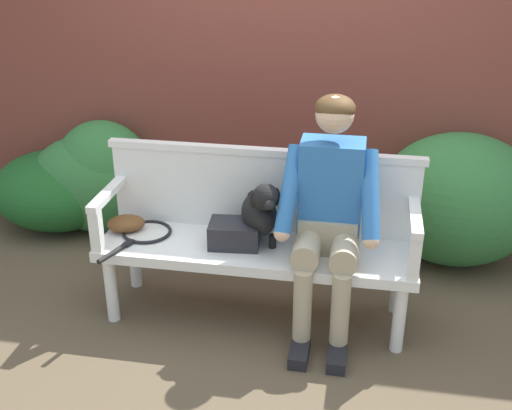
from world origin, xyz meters
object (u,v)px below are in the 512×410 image
Objects in this scene: garden_bench at (256,255)px; tennis_racket at (144,234)px; sports_bag at (235,234)px; baseball_glove at (126,223)px; dog_on_bench at (261,212)px; person_seated at (329,208)px.

garden_bench is 3.07× the size of tennis_racket.
sports_bag reaches higher than tennis_racket.
tennis_racket is at bearing -36.75° from baseball_glove.
garden_bench is at bearing -0.44° from tennis_racket.
baseball_glove reaches higher than tennis_racket.
garden_bench is 0.27m from dog_on_bench.
sports_bag is (-0.52, -0.00, -0.20)m from person_seated.
sports_bag is at bearing -167.40° from dog_on_bench.
person_seated is 1.09m from tennis_racket.
person_seated is at bearing -20.93° from baseball_glove.
baseball_glove is (-0.81, 0.03, -0.16)m from dog_on_bench.
sports_bag is (0.54, -0.02, 0.06)m from tennis_racket.
tennis_racket is (-1.06, 0.02, -0.26)m from person_seated.
sports_bag reaches higher than baseball_glove.
sports_bag is at bearing -23.38° from baseball_glove.
garden_bench is at bearing -146.47° from dog_on_bench.
dog_on_bench is 1.45× the size of sports_bag.
sports_bag is (-0.12, -0.02, 0.13)m from garden_bench.
baseball_glove is (-0.78, 0.05, 0.11)m from garden_bench.
person_seated is at bearing -4.58° from dog_on_bench.
tennis_racket is at bearing 177.78° from sports_bag.
tennis_racket is 2.64× the size of baseball_glove.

